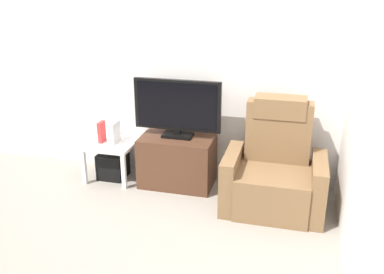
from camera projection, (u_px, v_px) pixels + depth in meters
name	position (u px, v px, depth m)	size (l,w,h in m)	color
ground_plane	(139.00, 219.00, 4.09)	(6.40, 6.40, 0.00)	gray
wall_back	(171.00, 63.00, 4.65)	(6.40, 0.06, 2.60)	silver
wall_side	(366.00, 102.00, 3.19)	(0.06, 4.48, 2.60)	silver
tv_stand	(177.00, 161.00, 4.70)	(0.79, 0.50, 0.56)	#4C2D1E
television	(177.00, 107.00, 4.50)	(0.94, 0.20, 0.63)	black
recliner_armchair	(275.00, 172.00, 4.22)	(0.98, 0.78, 1.08)	brown
side_table	(112.00, 147.00, 4.83)	(0.54, 0.54, 0.43)	white
subwoofer_box	(113.00, 165.00, 4.91)	(0.30, 0.30, 0.30)	black
book_upright	(102.00, 132.00, 4.77)	(0.04, 0.13, 0.24)	red
game_console	(114.00, 132.00, 4.76)	(0.07, 0.20, 0.24)	white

